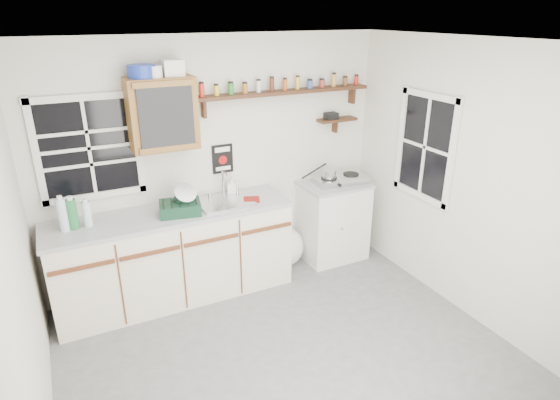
{
  "coord_description": "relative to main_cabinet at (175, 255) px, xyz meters",
  "views": [
    {
      "loc": [
        -1.47,
        -2.79,
        2.69
      ],
      "look_at": [
        0.19,
        0.55,
        1.18
      ],
      "focal_mm": 30.0,
      "sensor_mm": 36.0,
      "label": 1
    }
  ],
  "objects": [
    {
      "name": "hotplate",
      "position": [
        1.9,
        0.01,
        0.49
      ],
      "size": [
        0.61,
        0.37,
        0.08
      ],
      "rotation": [
        0.0,
        0.0,
        -0.1
      ],
      "color": "#B7B7BC",
      "rests_on": "right_cabinet"
    },
    {
      "name": "room",
      "position": [
        0.58,
        -1.3,
        0.79
      ],
      "size": [
        3.64,
        3.24,
        2.54
      ],
      "color": "#575759",
      "rests_on": "ground"
    },
    {
      "name": "spice_shelf",
      "position": [
        1.3,
        0.21,
        1.47
      ],
      "size": [
        1.91,
        0.18,
        0.35
      ],
      "color": "black",
      "rests_on": "wall_back"
    },
    {
      "name": "window_right",
      "position": [
        2.37,
        -0.75,
        0.99
      ],
      "size": [
        0.03,
        0.78,
        1.08
      ],
      "color": "black",
      "rests_on": "wall_back"
    },
    {
      "name": "saucepan",
      "position": [
        1.75,
        0.01,
        0.57
      ],
      "size": [
        0.37,
        0.17,
        0.16
      ],
      "rotation": [
        0.0,
        0.0,
        -0.07
      ],
      "color": "#B7B7BC",
      "rests_on": "hotplate"
    },
    {
      "name": "window_back",
      "position": [
        -0.62,
        0.29,
        1.09
      ],
      "size": [
        0.93,
        0.03,
        0.98
      ],
      "color": "black",
      "rests_on": "wall_back"
    },
    {
      "name": "secondary_shelf",
      "position": [
        1.94,
        0.22,
        1.12
      ],
      "size": [
        0.45,
        0.16,
        0.24
      ],
      "color": "black",
      "rests_on": "wall_back"
    },
    {
      "name": "main_cabinet",
      "position": [
        0.0,
        0.0,
        0.0
      ],
      "size": [
        2.31,
        0.63,
        0.92
      ],
      "color": "beige",
      "rests_on": "floor"
    },
    {
      "name": "warning_sign",
      "position": [
        0.63,
        0.29,
        0.82
      ],
      "size": [
        0.22,
        0.02,
        0.3
      ],
      "color": "black",
      "rests_on": "wall_back"
    },
    {
      "name": "rag",
      "position": [
        0.79,
        -0.08,
        0.47
      ],
      "size": [
        0.2,
        0.19,
        0.02
      ],
      "primitive_type": "cube",
      "rotation": [
        0.0,
        0.0,
        -0.37
      ],
      "color": "maroon",
      "rests_on": "main_cabinet"
    },
    {
      "name": "water_bottles",
      "position": [
        -0.84,
        0.02,
        0.6
      ],
      "size": [
        0.27,
        0.1,
        0.33
      ],
      "color": "silver",
      "rests_on": "main_cabinet"
    },
    {
      "name": "upper_cabinet_clutter",
      "position": [
        -0.0,
        0.14,
        1.75
      ],
      "size": [
        0.48,
        0.24,
        0.14
      ],
      "color": "#1932A4",
      "rests_on": "upper_cabinet"
    },
    {
      "name": "upper_cabinet",
      "position": [
        0.03,
        0.14,
        1.36
      ],
      "size": [
        0.6,
        0.32,
        0.65
      ],
      "color": "brown",
      "rests_on": "wall_back"
    },
    {
      "name": "right_cabinet",
      "position": [
        1.83,
        0.03,
        -0.01
      ],
      "size": [
        0.73,
        0.57,
        0.91
      ],
      "color": "silver",
      "rests_on": "floor"
    },
    {
      "name": "soap_bottle",
      "position": [
        0.68,
        0.19,
        0.56
      ],
      "size": [
        0.11,
        0.11,
        0.2
      ],
      "primitive_type": "imported",
      "rotation": [
        0.0,
        0.0,
        -0.36
      ],
      "color": "white",
      "rests_on": "main_cabinet"
    },
    {
      "name": "dish_rack",
      "position": [
        0.08,
        -0.07,
        0.55
      ],
      "size": [
        0.42,
        0.35,
        0.28
      ],
      "rotation": [
        0.0,
        0.0,
        -0.2
      ],
      "color": "#10311F",
      "rests_on": "main_cabinet"
    },
    {
      "name": "sink",
      "position": [
        0.54,
        0.01,
        0.47
      ],
      "size": [
        0.52,
        0.44,
        0.29
      ],
      "color": "#B7B7BC",
      "rests_on": "main_cabinet"
    },
    {
      "name": "trash_bag",
      "position": [
        1.26,
        0.1,
        -0.25
      ],
      "size": [
        0.43,
        0.39,
        0.49
      ],
      "color": "white",
      "rests_on": "floor"
    }
  ]
}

